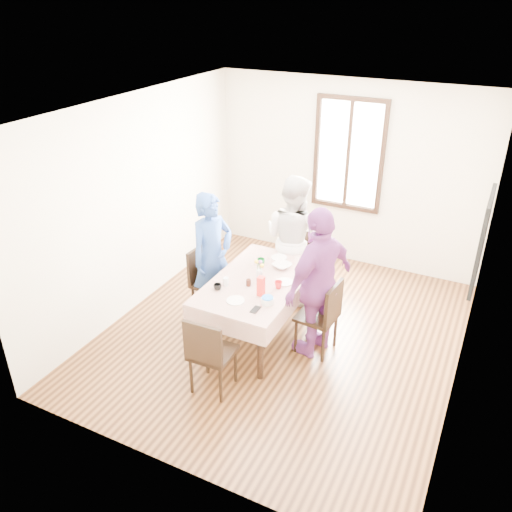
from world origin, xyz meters
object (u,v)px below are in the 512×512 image
at_px(chair_near, 213,352).
at_px(person_right, 317,283).
at_px(chair_far, 292,265).
at_px(chair_right, 317,316).
at_px(person_left, 212,257).
at_px(person_far, 293,239).
at_px(chair_left, 211,283).
at_px(dining_table, 258,308).

relative_size(chair_near, person_right, 0.51).
relative_size(chair_far, chair_near, 1.00).
xyz_separation_m(chair_right, person_right, (-0.02, -0.00, 0.43)).
distance_m(chair_near, person_left, 1.43).
bearing_deg(person_left, person_right, -74.01).
relative_size(person_far, person_right, 0.96).
height_order(chair_right, person_right, person_right).
height_order(chair_right, person_far, person_far).
xyz_separation_m(chair_right, chair_near, (-0.72, -1.09, 0.00)).
height_order(chair_left, person_far, person_far).
bearing_deg(person_right, chair_near, -13.94).
bearing_deg(dining_table, person_right, 3.86).
bearing_deg(chair_left, chair_far, 145.39).
relative_size(chair_far, person_right, 0.51).
bearing_deg(chair_left, person_far, 144.80).
relative_size(dining_table, chair_near, 1.67).
distance_m(person_far, person_right, 1.21).
xyz_separation_m(chair_left, person_far, (0.72, 0.88, 0.40)).
height_order(chair_left, chair_near, same).
height_order(person_far, person_right, person_right).
xyz_separation_m(chair_right, person_far, (-0.72, 0.98, 0.40)).
relative_size(chair_right, person_right, 0.51).
xyz_separation_m(chair_left, person_left, (0.02, -0.00, 0.37)).
bearing_deg(dining_table, person_far, 90.00).
distance_m(chair_right, chair_far, 1.23).
bearing_deg(chair_near, chair_right, 53.95).
relative_size(chair_right, chair_far, 1.00).
distance_m(dining_table, chair_far, 1.05).
xyz_separation_m(chair_far, person_right, (0.70, -1.00, 0.43)).
relative_size(chair_near, person_left, 0.55).
bearing_deg(person_right, person_left, -75.00).
xyz_separation_m(person_far, person_right, (0.70, -0.98, 0.04)).
distance_m(chair_right, chair_near, 1.31).
distance_m(person_left, person_right, 1.41).
distance_m(chair_right, person_far, 1.28).
height_order(chair_left, person_right, person_right).
height_order(dining_table, chair_right, chair_right).
bearing_deg(person_far, dining_table, 103.62).
xyz_separation_m(chair_near, person_far, (0.00, 2.07, 0.40)).
xyz_separation_m(person_left, person_far, (0.70, 0.88, 0.02)).
distance_m(chair_left, chair_far, 1.16).
bearing_deg(chair_far, chair_left, 55.43).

